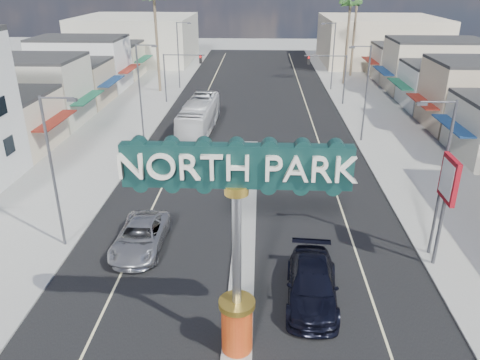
# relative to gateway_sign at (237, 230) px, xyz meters

# --- Properties ---
(ground) EXTENTS (160.00, 160.00, 0.00)m
(ground) POSITION_rel_gateway_sign_xyz_m (0.00, 28.02, -5.93)
(ground) COLOR gray
(ground) RESTS_ON ground
(road) EXTENTS (20.00, 120.00, 0.01)m
(road) POSITION_rel_gateway_sign_xyz_m (0.00, 28.02, -5.92)
(road) COLOR black
(road) RESTS_ON ground
(median_island) EXTENTS (1.30, 30.00, 0.16)m
(median_island) POSITION_rel_gateway_sign_xyz_m (0.00, 12.02, -5.85)
(median_island) COLOR gray
(median_island) RESTS_ON ground
(sidewalk_left) EXTENTS (8.00, 120.00, 0.12)m
(sidewalk_left) POSITION_rel_gateway_sign_xyz_m (-14.00, 28.02, -5.87)
(sidewalk_left) COLOR gray
(sidewalk_left) RESTS_ON ground
(sidewalk_right) EXTENTS (8.00, 120.00, 0.12)m
(sidewalk_right) POSITION_rel_gateway_sign_xyz_m (14.00, 28.02, -5.87)
(sidewalk_right) COLOR gray
(sidewalk_right) RESTS_ON ground
(storefront_row_left) EXTENTS (12.00, 42.00, 6.00)m
(storefront_row_left) POSITION_rel_gateway_sign_xyz_m (-24.00, 41.02, -2.93)
(storefront_row_left) COLOR beige
(storefront_row_left) RESTS_ON ground
(storefront_row_right) EXTENTS (12.00, 42.00, 6.00)m
(storefront_row_right) POSITION_rel_gateway_sign_xyz_m (24.00, 41.02, -2.93)
(storefront_row_right) COLOR #B7B29E
(storefront_row_right) RESTS_ON ground
(backdrop_far_left) EXTENTS (20.00, 20.00, 8.00)m
(backdrop_far_left) POSITION_rel_gateway_sign_xyz_m (-22.00, 73.02, -1.93)
(backdrop_far_left) COLOR #B7B29E
(backdrop_far_left) RESTS_ON ground
(backdrop_far_right) EXTENTS (20.00, 20.00, 8.00)m
(backdrop_far_right) POSITION_rel_gateway_sign_xyz_m (22.00, 73.02, -1.93)
(backdrop_far_right) COLOR beige
(backdrop_far_right) RESTS_ON ground
(gateway_sign) EXTENTS (8.20, 1.50, 9.15)m
(gateway_sign) POSITION_rel_gateway_sign_xyz_m (0.00, 0.00, 0.00)
(gateway_sign) COLOR red
(gateway_sign) RESTS_ON median_island
(traffic_signal_left) EXTENTS (5.09, 0.45, 6.00)m
(traffic_signal_left) POSITION_rel_gateway_sign_xyz_m (-9.18, 42.02, -1.65)
(traffic_signal_left) COLOR #47474C
(traffic_signal_left) RESTS_ON ground
(traffic_signal_right) EXTENTS (5.09, 0.45, 6.00)m
(traffic_signal_right) POSITION_rel_gateway_sign_xyz_m (9.18, 42.02, -1.65)
(traffic_signal_right) COLOR #47474C
(traffic_signal_right) RESTS_ON ground
(streetlight_l_near) EXTENTS (2.03, 0.22, 9.00)m
(streetlight_l_near) POSITION_rel_gateway_sign_xyz_m (-10.43, 8.02, -0.86)
(streetlight_l_near) COLOR #47474C
(streetlight_l_near) RESTS_ON ground
(streetlight_l_mid) EXTENTS (2.03, 0.22, 9.00)m
(streetlight_l_mid) POSITION_rel_gateway_sign_xyz_m (-10.43, 28.02, -0.86)
(streetlight_l_mid) COLOR #47474C
(streetlight_l_mid) RESTS_ON ground
(streetlight_l_far) EXTENTS (2.03, 0.22, 9.00)m
(streetlight_l_far) POSITION_rel_gateway_sign_xyz_m (-10.43, 50.02, -0.86)
(streetlight_l_far) COLOR #47474C
(streetlight_l_far) RESTS_ON ground
(streetlight_r_near) EXTENTS (2.03, 0.22, 9.00)m
(streetlight_r_near) POSITION_rel_gateway_sign_xyz_m (10.43, 8.02, -0.86)
(streetlight_r_near) COLOR #47474C
(streetlight_r_near) RESTS_ON ground
(streetlight_r_mid) EXTENTS (2.03, 0.22, 9.00)m
(streetlight_r_mid) POSITION_rel_gateway_sign_xyz_m (10.43, 28.02, -0.86)
(streetlight_r_mid) COLOR #47474C
(streetlight_r_mid) RESTS_ON ground
(streetlight_r_far) EXTENTS (2.03, 0.22, 9.00)m
(streetlight_r_far) POSITION_rel_gateway_sign_xyz_m (10.43, 50.02, -0.86)
(streetlight_r_far) COLOR #47474C
(streetlight_r_far) RESTS_ON ground
(palm_left_far) EXTENTS (2.60, 2.60, 13.10)m
(palm_left_far) POSITION_rel_gateway_sign_xyz_m (-13.00, 48.02, 5.57)
(palm_left_far) COLOR brown
(palm_left_far) RESTS_ON ground
(palm_right_mid) EXTENTS (2.60, 2.60, 12.10)m
(palm_right_mid) POSITION_rel_gateway_sign_xyz_m (13.00, 54.02, 4.67)
(palm_right_mid) COLOR brown
(palm_right_mid) RESTS_ON ground
(suv_left) EXTENTS (2.73, 5.83, 1.61)m
(suv_left) POSITION_rel_gateway_sign_xyz_m (-6.01, 7.92, -5.12)
(suv_left) COLOR #A0A0A5
(suv_left) RESTS_ON ground
(suv_right) EXTENTS (2.88, 6.19, 1.75)m
(suv_right) POSITION_rel_gateway_sign_xyz_m (3.48, 3.65, -5.05)
(suv_right) COLOR black
(suv_right) RESTS_ON ground
(car_parked_left) EXTENTS (2.14, 4.23, 1.38)m
(car_parked_left) POSITION_rel_gateway_sign_xyz_m (-9.00, 20.27, -5.24)
(car_parked_left) COLOR #5E5E62
(car_parked_left) RESTS_ON ground
(city_bus) EXTENTS (3.22, 11.51, 3.17)m
(city_bus) POSITION_rel_gateway_sign_xyz_m (-5.40, 30.51, -4.34)
(city_bus) COLOR white
(city_bus) RESTS_ON ground
(bank_pylon_sign) EXTENTS (0.28, 1.94, 6.22)m
(bank_pylon_sign) POSITION_rel_gateway_sign_xyz_m (10.49, 6.95, -1.11)
(bank_pylon_sign) COLOR #47474C
(bank_pylon_sign) RESTS_ON sidewalk_right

